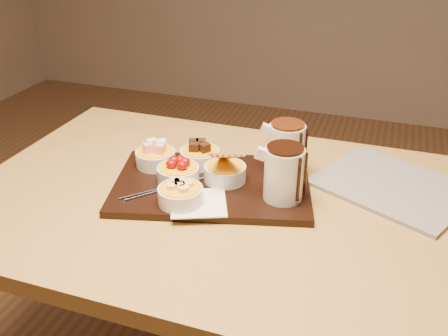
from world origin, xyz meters
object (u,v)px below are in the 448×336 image
(dining_table, at_px, (222,231))
(newspaper, at_px, (393,186))
(pitcher_milk_chocolate, at_px, (286,148))
(bowl_strawberries, at_px, (178,174))
(serving_board, at_px, (212,185))
(pitcher_dark_chocolate, at_px, (284,174))

(dining_table, distance_m, newspaper, 0.42)
(pitcher_milk_chocolate, xyz_separation_m, newspaper, (0.26, 0.03, -0.07))
(bowl_strawberries, bearing_deg, serving_board, 18.43)
(pitcher_milk_chocolate, height_order, newspaper, pitcher_milk_chocolate)
(serving_board, height_order, bowl_strawberries, bowl_strawberries)
(bowl_strawberries, bearing_deg, newspaper, 19.24)
(dining_table, xyz_separation_m, newspaper, (0.38, 0.17, 0.10))
(serving_board, bearing_deg, dining_table, -53.05)
(newspaper, bearing_deg, pitcher_dark_chocolate, -120.14)
(serving_board, distance_m, pitcher_dark_chocolate, 0.19)
(dining_table, xyz_separation_m, pitcher_milk_chocolate, (0.12, 0.14, 0.18))
(bowl_strawberries, distance_m, pitcher_milk_chocolate, 0.27)
(bowl_strawberries, xyz_separation_m, pitcher_dark_chocolate, (0.25, 0.01, 0.04))
(dining_table, height_order, newspaper, newspaper)
(dining_table, xyz_separation_m, serving_board, (-0.03, 0.03, 0.11))
(serving_board, bearing_deg, pitcher_milk_chocolate, 21.80)
(serving_board, height_order, pitcher_milk_chocolate, pitcher_milk_chocolate)
(bowl_strawberries, xyz_separation_m, pitcher_milk_chocolate, (0.23, 0.14, 0.04))
(serving_board, bearing_deg, newspaper, 4.54)
(bowl_strawberries, relative_size, newspaper, 0.30)
(bowl_strawberries, height_order, newspaper, bowl_strawberries)
(pitcher_milk_chocolate, bearing_deg, bowl_strawberries, -163.61)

